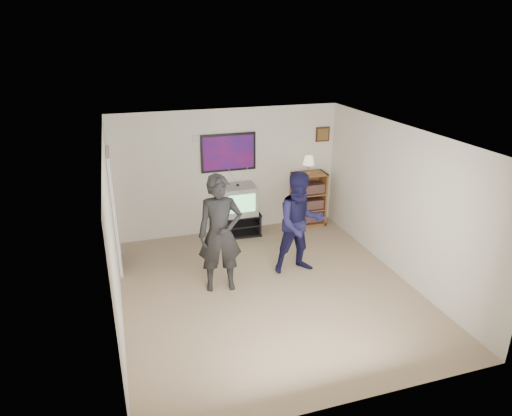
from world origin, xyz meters
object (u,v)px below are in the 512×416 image
person_tall (220,234)px  person_short (300,223)px  media_stand (237,224)px  crt_television (238,200)px  bookshelf (308,199)px

person_tall → person_short: 1.41m
media_stand → crt_television: size_ratio=1.36×
person_tall → bookshelf: bearing=48.0°
media_stand → person_short: 1.97m
media_stand → bookshelf: bearing=4.2°
bookshelf → person_short: bearing=-117.7°
crt_television → bookshelf: bookshelf is taller
person_short → crt_television: bearing=109.9°
bookshelf → person_short: person_short is taller
crt_television → person_tall: (-0.81, -1.91, 0.20)m
bookshelf → crt_television: bearing=-178.1°
crt_television → person_short: 1.86m
media_stand → person_tall: (-0.78, -1.91, 0.72)m
bookshelf → person_tall: bearing=-140.1°
person_tall → person_short: bearing=14.5°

